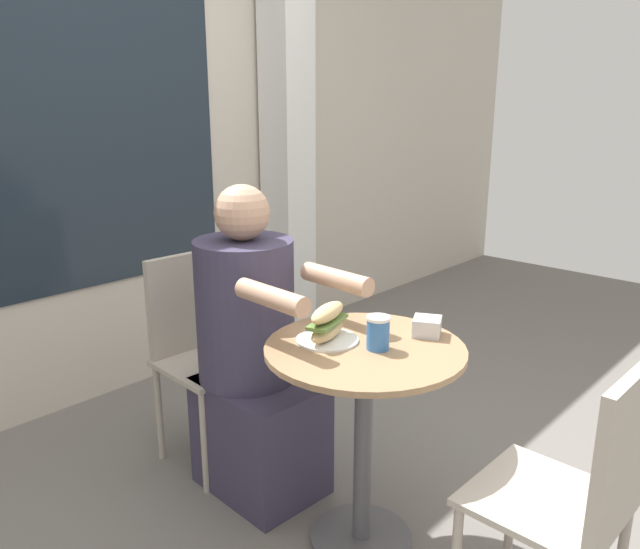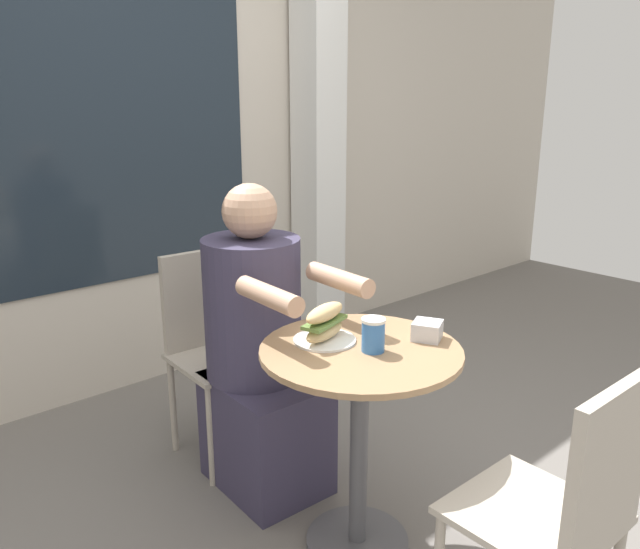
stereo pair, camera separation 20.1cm
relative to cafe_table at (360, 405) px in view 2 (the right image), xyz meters
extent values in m
plane|color=slate|center=(0.00, 0.00, -0.53)|extent=(8.00, 8.00, 0.00)
cube|color=beige|center=(0.00, 1.73, 0.87)|extent=(8.00, 0.08, 2.80)
cube|color=#1E2833|center=(-0.13, 1.68, 0.93)|extent=(1.70, 0.01, 1.74)
cube|color=silver|center=(1.19, 1.55, 0.67)|extent=(0.24, 0.24, 2.40)
cylinder|color=#997551|center=(0.00, 0.00, 0.19)|extent=(0.64, 0.64, 0.02)
cylinder|color=#515156|center=(0.00, 0.00, -0.16)|extent=(0.06, 0.06, 0.69)
cylinder|color=#515156|center=(0.00, 0.00, -0.52)|extent=(0.35, 0.35, 0.02)
cube|color=#ADA393|center=(-0.02, 0.78, -0.09)|extent=(0.40, 0.40, 0.02)
cube|color=#ADA393|center=(-0.01, 0.95, 0.13)|extent=(0.35, 0.05, 0.42)
cylinder|color=#ADA393|center=(0.14, 0.60, -0.31)|extent=(0.03, 0.03, 0.43)
cylinder|color=#ADA393|center=(-0.19, 0.62, -0.31)|extent=(0.03, 0.03, 0.43)
cylinder|color=#ADA393|center=(0.15, 0.93, -0.31)|extent=(0.03, 0.03, 0.43)
cylinder|color=#ADA393|center=(-0.18, 0.95, -0.31)|extent=(0.03, 0.03, 0.43)
cube|color=#38334C|center=(-0.02, 0.49, -0.30)|extent=(0.37, 0.48, 0.45)
cylinder|color=#38334C|center=(-0.02, 0.56, 0.19)|extent=(0.37, 0.37, 0.54)
sphere|color=tan|center=(-0.02, 0.56, 0.57)|extent=(0.20, 0.20, 0.20)
cylinder|color=tan|center=(0.11, 0.22, 0.36)|extent=(0.08, 0.30, 0.07)
cylinder|color=tan|center=(-0.18, 0.23, 0.36)|extent=(0.08, 0.30, 0.07)
cube|color=#ADA393|center=(0.03, -0.61, -0.09)|extent=(0.39, 0.39, 0.02)
cube|color=#ADA393|center=(0.03, -0.78, 0.13)|extent=(0.35, 0.04, 0.42)
cylinder|color=#ADA393|center=(0.20, -0.45, -0.31)|extent=(0.03, 0.03, 0.43)
cylinder|color=white|center=(-0.05, 0.12, 0.20)|extent=(0.20, 0.20, 0.01)
ellipsoid|color=#DBB77A|center=(-0.05, 0.12, 0.23)|extent=(0.20, 0.12, 0.05)
cube|color=olive|center=(-0.05, 0.12, 0.27)|extent=(0.19, 0.11, 0.01)
ellipsoid|color=#DBB77A|center=(-0.05, 0.12, 0.30)|extent=(0.20, 0.12, 0.05)
cylinder|color=#336BB7|center=(0.01, -0.04, 0.25)|extent=(0.07, 0.07, 0.10)
cylinder|color=white|center=(0.01, -0.04, 0.30)|extent=(0.08, 0.08, 0.01)
cube|color=silver|center=(0.22, -0.09, 0.23)|extent=(0.12, 0.12, 0.06)
camera|label=1|loc=(-1.45, -1.14, 0.96)|focal=35.00mm
camera|label=2|loc=(-1.31, -1.28, 0.96)|focal=35.00mm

